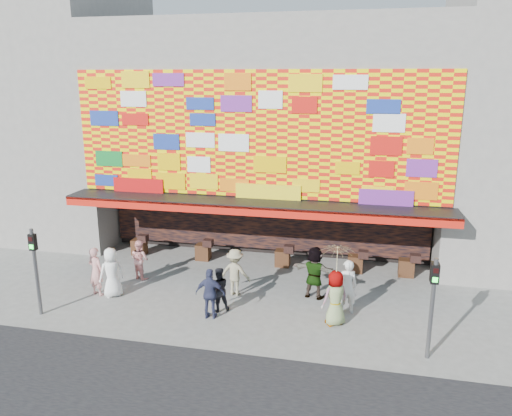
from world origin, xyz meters
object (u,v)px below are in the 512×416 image
object	(u,v)px
ped_a	(112,272)
ped_b	(96,271)
ped_d	(235,272)
ped_g	(335,298)
ped_c	(218,289)
ped_h	(347,287)
ped_e	(210,294)
ped_f	(315,272)
signal_right	(433,297)
ped_i	(140,259)
parasol	(337,261)
signal_left	(35,262)

from	to	relation	value
ped_a	ped_b	distance (m)	0.62
ped_d	ped_g	world-z (taller)	ped_g
ped_c	ped_h	world-z (taller)	ped_h
ped_d	ped_h	world-z (taller)	ped_h
ped_e	ped_f	size ratio (longest dim) A/B	0.89
ped_e	signal_right	bearing A→B (deg)	169.87
ped_i	ped_e	bearing A→B (deg)	168.80
signal_right	parasol	world-z (taller)	signal_right
ped_d	ped_g	bearing A→B (deg)	165.01
ped_d	ped_i	size ratio (longest dim) A/B	1.11
ped_d	ped_f	world-z (taller)	ped_f
ped_d	ped_f	distance (m)	2.86
ped_e	signal_left	bearing A→B (deg)	8.09
signal_right	ped_d	size ratio (longest dim) A/B	1.72
ped_f	ped_b	bearing A→B (deg)	26.28
ped_b	ped_d	world-z (taller)	ped_b
ped_c	ped_d	world-z (taller)	ped_d
signal_right	ped_c	xyz separation A→B (m)	(-6.64, 1.56, -1.09)
signal_right	ped_b	bearing A→B (deg)	170.87
ped_b	ped_g	xyz separation A→B (m)	(8.62, -0.39, -0.00)
ped_a	ped_i	distance (m)	1.79
ped_e	parasol	world-z (taller)	parasol
signal_left	ped_d	world-z (taller)	signal_left
parasol	ped_d	bearing A→B (deg)	158.01
ped_a	ped_b	bearing A→B (deg)	-43.07
parasol	ped_c	bearing A→B (deg)	178.08
signal_right	ped_d	xyz separation A→B (m)	(-6.41, 2.92, -0.99)
ped_a	ped_g	xyz separation A→B (m)	(8.00, -0.41, -0.01)
ped_e	ped_f	distance (m)	3.92
signal_right	ped_e	bearing A→B (deg)	171.67
ped_b	ped_f	distance (m)	7.90
ped_b	parasol	world-z (taller)	parasol
ped_b	ped_e	distance (m)	4.67
signal_left	ped_f	distance (m)	9.47
ped_d	ped_i	xyz separation A→B (m)	(-4.06, 0.69, -0.09)
ped_f	ped_g	distance (m)	2.07
signal_left	ped_c	xyz separation A→B (m)	(5.76, 1.56, -1.09)
signal_left	ped_b	xyz separation A→B (m)	(1.07, 1.82, -0.95)
ped_c	ped_g	size ratio (longest dim) A/B	0.85
ped_e	ped_i	distance (m)	4.56
signal_left	ped_b	world-z (taller)	signal_left
ped_f	ped_i	distance (m)	6.90
signal_right	ped_f	bearing A→B (deg)	137.25
signal_right	ped_h	size ratio (longest dim) A/B	1.59
signal_right	ped_i	world-z (taller)	signal_right
ped_f	ped_e	bearing A→B (deg)	51.72
ped_a	ped_b	xyz separation A→B (m)	(-0.62, -0.01, -0.00)
ped_e	ped_a	bearing A→B (deg)	-13.81
ped_b	ped_c	distance (m)	4.71
signal_right	ped_g	bearing A→B (deg)	152.27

